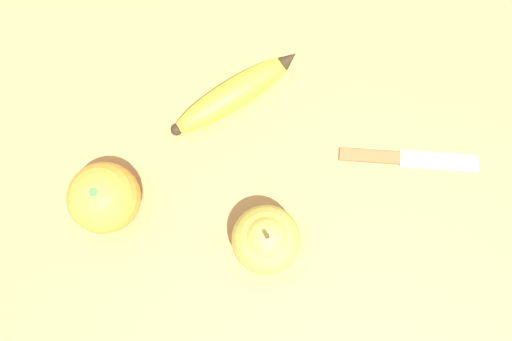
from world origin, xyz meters
The scene contains 5 objects.
ground_plane centered at (0.00, 0.00, 0.00)m, with size 3.00×3.00×0.00m, color #A87A47.
banana centered at (-0.02, -0.03, 0.02)m, with size 0.19×0.09×0.04m.
orange centered at (0.18, -0.06, 0.04)m, with size 0.09×0.09×0.09m.
pear centered at (0.10, 0.12, 0.05)m, with size 0.08×0.08×0.10m.
paring_knife centered at (-0.09, 0.19, 0.00)m, with size 0.12×0.16×0.01m.
Camera 1 is at (0.14, 0.13, 0.63)m, focal length 35.00 mm.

